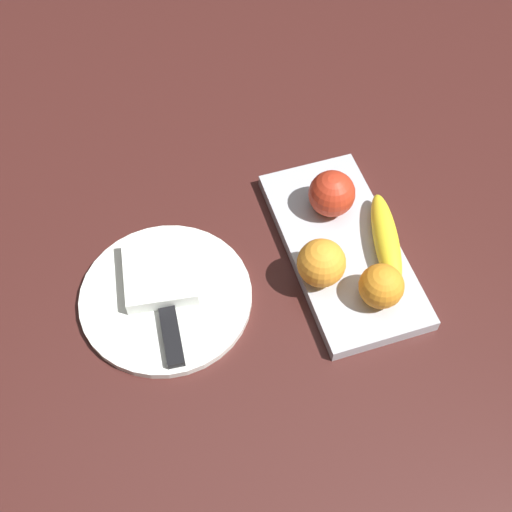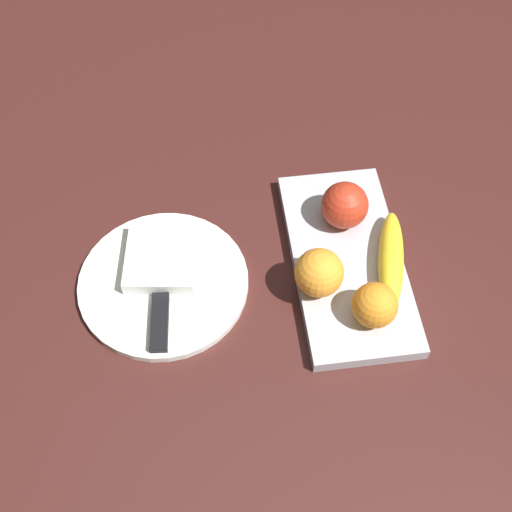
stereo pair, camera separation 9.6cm
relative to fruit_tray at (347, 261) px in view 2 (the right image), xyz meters
name	(u,v)px [view 2 (the right image)]	position (x,y,z in m)	size (l,w,h in m)	color
ground_plane	(338,272)	(-0.01, 0.01, -0.01)	(2.40, 2.40, 0.00)	#401C19
fruit_tray	(347,261)	(0.00, 0.00, 0.00)	(0.33, 0.16, 0.02)	#B4B7C0
apple	(345,205)	(0.07, -0.01, 0.05)	(0.07, 0.07, 0.07)	red
banana	(391,260)	(-0.02, -0.06, 0.03)	(0.17, 0.04, 0.04)	yellow
orange_near_apple	(375,305)	(-0.10, -0.01, 0.04)	(0.06, 0.06, 0.06)	orange
orange_near_banana	(319,273)	(-0.04, 0.05, 0.05)	(0.07, 0.07, 0.07)	orange
dinner_plate	(164,283)	(0.00, 0.28, 0.00)	(0.25, 0.25, 0.01)	white
folded_napkin	(161,259)	(0.03, 0.28, 0.01)	(0.11, 0.10, 0.02)	white
knife	(160,313)	(-0.06, 0.28, 0.01)	(0.18, 0.04, 0.01)	silver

